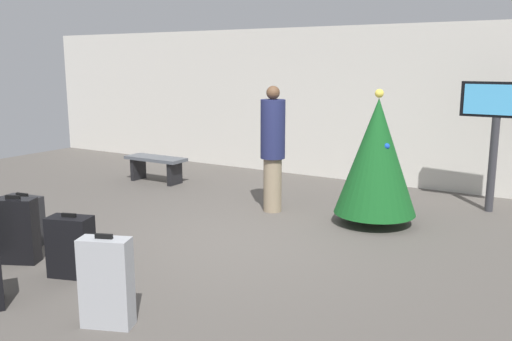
# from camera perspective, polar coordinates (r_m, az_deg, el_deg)

# --- Properties ---
(ground_plane) EXTENTS (16.00, 16.00, 0.00)m
(ground_plane) POSITION_cam_1_polar(r_m,az_deg,el_deg) (6.95, -2.64, -7.44)
(ground_plane) COLOR #514C47
(back_wall) EXTENTS (16.00, 0.20, 2.89)m
(back_wall) POSITION_cam_1_polar(r_m,az_deg,el_deg) (10.49, 10.71, 6.79)
(back_wall) COLOR beige
(back_wall) RESTS_ON ground_plane
(holiday_tree) EXTENTS (1.13, 1.13, 1.88)m
(holiday_tree) POSITION_cam_1_polar(r_m,az_deg,el_deg) (7.66, 12.50, 1.44)
(holiday_tree) COLOR #4C3319
(holiday_tree) RESTS_ON ground_plane
(flight_info_kiosk) EXTENTS (1.04, 0.12, 1.95)m
(flight_info_kiosk) POSITION_cam_1_polar(r_m,az_deg,el_deg) (8.81, 23.82, 4.90)
(flight_info_kiosk) COLOR #333338
(flight_info_kiosk) RESTS_ON ground_plane
(waiting_bench) EXTENTS (1.21, 0.44, 0.48)m
(waiting_bench) POSITION_cam_1_polar(r_m,az_deg,el_deg) (10.44, -10.43, 0.69)
(waiting_bench) COLOR #4C5159
(waiting_bench) RESTS_ON ground_plane
(traveller_0) EXTENTS (0.50, 0.50, 1.89)m
(traveller_0) POSITION_cam_1_polar(r_m,az_deg,el_deg) (8.13, 1.76, 2.55)
(traveller_0) COLOR gray
(traveller_0) RESTS_ON ground_plane
(suitcase_0) EXTENTS (0.47, 0.34, 0.82)m
(suitcase_0) POSITION_cam_1_polar(r_m,az_deg,el_deg) (4.88, -15.37, -11.23)
(suitcase_0) COLOR #9EA0A5
(suitcase_0) RESTS_ON ground_plane
(suitcase_1) EXTENTS (0.52, 0.39, 0.78)m
(suitcase_1) POSITION_cam_1_polar(r_m,az_deg,el_deg) (6.71, -23.82, -5.78)
(suitcase_1) COLOR black
(suitcase_1) RESTS_ON ground_plane
(suitcase_3) EXTENTS (0.52, 0.28, 0.65)m
(suitcase_3) POSITION_cam_1_polar(r_m,az_deg,el_deg) (7.36, -23.08, -4.79)
(suitcase_3) COLOR #232326
(suitcase_3) RESTS_ON ground_plane
(suitcase_5) EXTENTS (0.51, 0.38, 0.69)m
(suitcase_5) POSITION_cam_1_polar(r_m,az_deg,el_deg) (6.10, -18.78, -7.53)
(suitcase_5) COLOR black
(suitcase_5) RESTS_ON ground_plane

